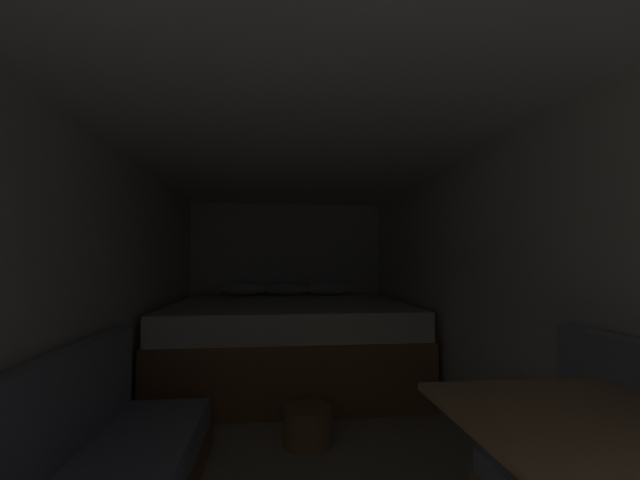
% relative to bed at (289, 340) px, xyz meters
% --- Properties ---
extents(ground_plane, '(7.51, 7.51, 0.00)m').
position_rel_bed_xyz_m(ground_plane, '(0.00, -1.71, -0.41)').
color(ground_plane, '#B2A893').
extents(wall_back, '(2.57, 0.05, 1.99)m').
position_rel_bed_xyz_m(wall_back, '(0.00, 1.08, 0.58)').
color(wall_back, silver).
rests_on(wall_back, ground).
extents(wall_left, '(0.05, 5.51, 1.99)m').
position_rel_bed_xyz_m(wall_left, '(-1.26, -1.71, 0.58)').
color(wall_left, silver).
rests_on(wall_left, ground).
extents(wall_right, '(0.05, 5.51, 1.99)m').
position_rel_bed_xyz_m(wall_right, '(1.26, -1.71, 0.58)').
color(wall_right, silver).
rests_on(wall_right, ground).
extents(ceiling_slab, '(2.57, 5.51, 0.05)m').
position_rel_bed_xyz_m(ceiling_slab, '(0.00, -1.71, 1.60)').
color(ceiling_slab, white).
rests_on(ceiling_slab, wall_left).
extents(bed, '(2.35, 2.04, 0.97)m').
position_rel_bed_xyz_m(bed, '(0.00, 0.00, 0.00)').
color(bed, olive).
rests_on(bed, ground).
extents(dinette_table, '(0.78, 0.71, 0.78)m').
position_rel_bed_xyz_m(dinette_table, '(0.78, -3.07, 0.27)').
color(dinette_table, tan).
rests_on(dinette_table, ground).
extents(wicker_basket, '(0.33, 0.33, 0.24)m').
position_rel_bed_xyz_m(wicker_basket, '(0.08, -1.43, -0.29)').
color(wicker_basket, olive).
rests_on(wicker_basket, ground).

